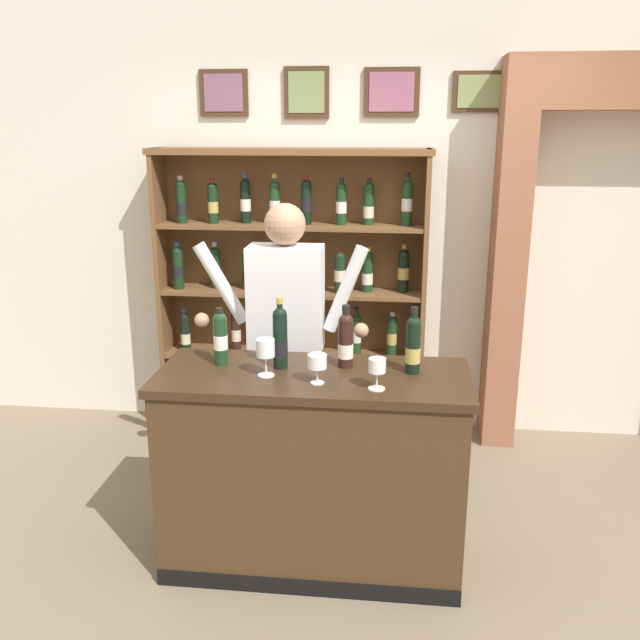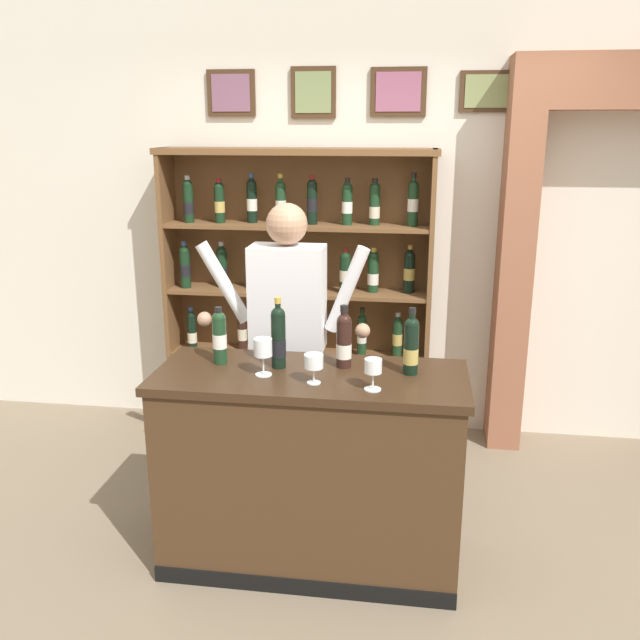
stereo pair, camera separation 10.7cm
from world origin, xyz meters
name	(u,v)px [view 2 (the right image)]	position (x,y,z in m)	size (l,w,h in m)	color
ground_plane	(351,563)	(0.00, 0.00, -0.01)	(14.00, 14.00, 0.02)	#7A6B56
back_wall	(380,165)	(0.00, 1.71, 1.80)	(12.00, 0.19, 3.60)	silver
wine_shelf	(298,286)	(-0.51, 1.48, 1.02)	(1.79, 0.31, 1.92)	brown
archway_doorway	(629,237)	(1.56, 1.58, 1.39)	(1.59, 0.45, 2.45)	#935B42
tasting_counter	(311,469)	(-0.20, 0.00, 0.48)	(1.43, 0.59, 0.97)	#422B19
shopkeeper	(288,321)	(-0.41, 0.60, 1.03)	(0.95, 0.22, 1.67)	#2D3347
tasting_bottle_bianco	(220,336)	(-0.64, 0.08, 1.10)	(0.07, 0.07, 0.27)	#19381E
tasting_bottle_super_tuscan	(278,337)	(-0.35, 0.06, 1.11)	(0.07, 0.07, 0.34)	black
tasting_bottle_prosecco	(344,340)	(-0.06, 0.11, 1.10)	(0.07, 0.07, 0.30)	black
tasting_bottle_rosso	(411,345)	(0.25, 0.06, 1.10)	(0.07, 0.07, 0.31)	black
wine_glass_right	(263,350)	(-0.40, -0.05, 1.09)	(0.08, 0.08, 0.17)	silver
wine_glass_left	(373,368)	(0.10, -0.16, 1.06)	(0.07, 0.07, 0.14)	silver
wine_glass_center	(314,362)	(-0.16, -0.12, 1.06)	(0.08, 0.08, 0.13)	silver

